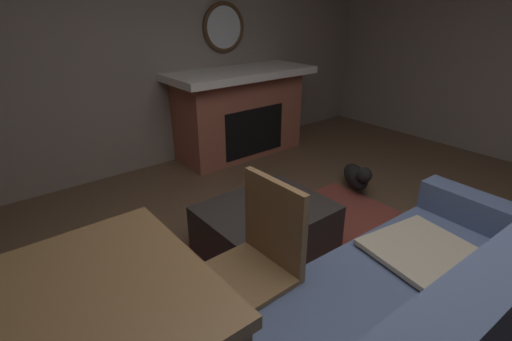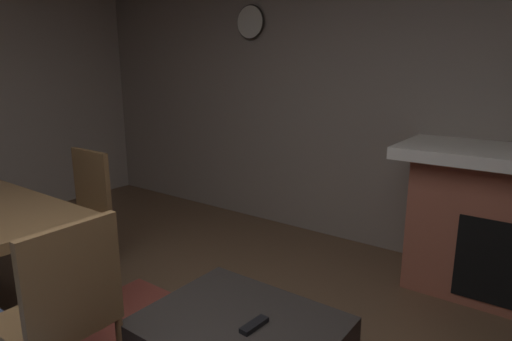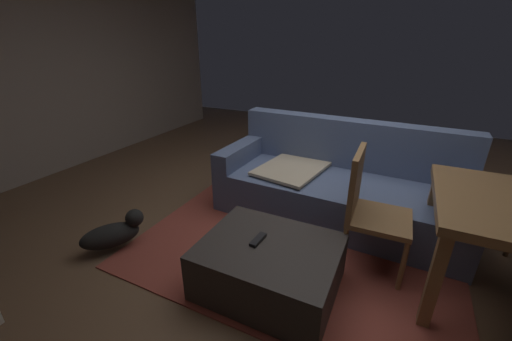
# 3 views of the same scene
# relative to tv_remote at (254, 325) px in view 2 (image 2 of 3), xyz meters

# --- Properties ---
(wall_back_fireplace_side) EXTENTS (7.51, 0.12, 2.70)m
(wall_back_fireplace_side) POSITION_rel_tv_remote_xyz_m (0.18, -2.14, 0.97)
(wall_back_fireplace_side) COLOR gray
(wall_back_fireplace_side) RESTS_ON ground
(tv_remote) EXTENTS (0.06, 0.16, 0.02)m
(tv_remote) POSITION_rel_tv_remote_xyz_m (0.00, 0.00, 0.00)
(tv_remote) COLOR black
(tv_remote) RESTS_ON ottoman_coffee_table
(dining_chair_west) EXTENTS (0.45, 0.45, 0.93)m
(dining_chair_west) POSITION_rel_tv_remote_xyz_m (0.63, 0.57, 0.14)
(dining_chair_west) COLOR brown
(dining_chair_west) RESTS_ON ground
(dining_chair_south) EXTENTS (0.45, 0.45, 0.93)m
(dining_chair_south) POSITION_rel_tv_remote_xyz_m (1.92, -0.32, 0.14)
(dining_chair_south) COLOR brown
(dining_chair_south) RESTS_ON ground
(wall_clock) EXTENTS (0.33, 0.03, 0.33)m
(wall_clock) POSITION_rel_tv_remote_xyz_m (1.56, -2.05, 1.60)
(wall_clock) COLOR silver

